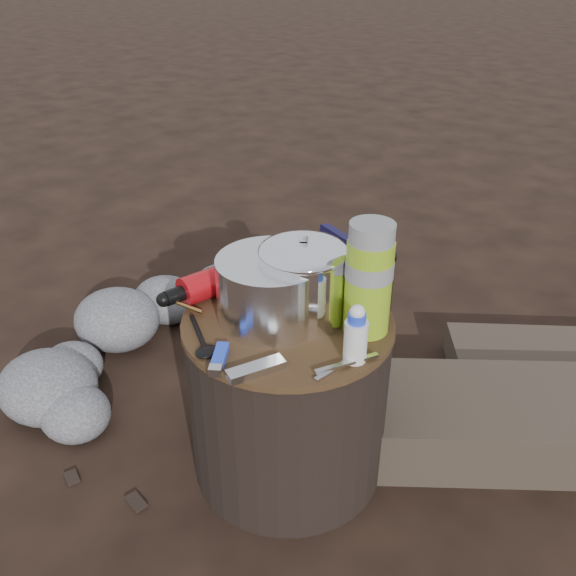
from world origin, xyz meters
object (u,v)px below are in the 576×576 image
Objects in this scene: fuel_bottle at (223,278)px; travel_mug at (373,280)px; stump at (288,396)px; thermos at (369,279)px; camping_pot at (303,279)px.

travel_mug is (0.29, 0.15, 0.03)m from fuel_bottle.
fuel_bottle reaches higher than stump.
travel_mug is at bearing 114.47° from thermos.
stump is 3.45× the size of travel_mug.
thermos is at bearing 24.83° from fuel_bottle.
camping_pot is at bearing 64.55° from stump.
stump is at bearing -115.45° from camping_pot.
camping_pot is 1.40× the size of travel_mug.
camping_pot is (0.01, 0.03, 0.29)m from stump.
fuel_bottle is 2.10× the size of travel_mug.
thermos is 0.10m from travel_mug.
camping_pot is at bearing 21.01° from fuel_bottle.
travel_mug is (0.10, 0.15, 0.27)m from stump.
stump is 0.30m from fuel_bottle.
stump is 1.64× the size of fuel_bottle.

